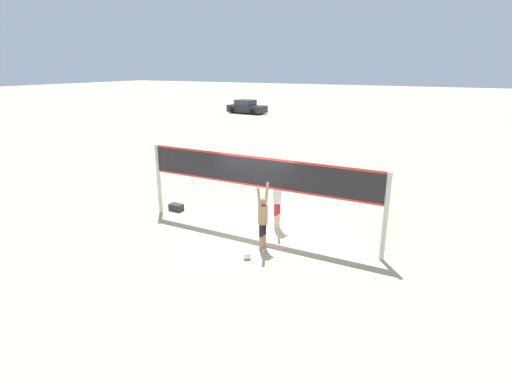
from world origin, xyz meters
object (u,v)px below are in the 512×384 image
object	(u,v)px
player_blocker	(277,195)
volleyball	(247,255)
volleyball_net	(256,180)
player_spiker	(263,216)
parked_car_near	(247,107)
gear_bag	(176,207)

from	to	relation	value
player_blocker	volleyball	world-z (taller)	player_blocker
volleyball_net	player_spiker	size ratio (longest dim) A/B	4.05
volleyball_net	parked_car_near	world-z (taller)	volleyball_net
volleyball_net	gear_bag	size ratio (longest dim) A/B	15.82
volleyball	gear_bag	world-z (taller)	gear_bag
volleyball	gear_bag	size ratio (longest dim) A/B	0.43
volleyball_net	volleyball	bearing A→B (deg)	-69.65
player_blocker	volleyball_net	bearing A→B (deg)	-34.90
volleyball_net	parked_car_near	bearing A→B (deg)	119.95
volleyball	volleyball_net	bearing A→B (deg)	110.35
player_spiker	gear_bag	distance (m)	4.60
volleyball_net	player_blocker	bearing A→B (deg)	55.10
volleyball_net	volleyball	world-z (taller)	volleyball_net
player_blocker	parked_car_near	world-z (taller)	player_blocker
volleyball	parked_car_near	xyz separation A→B (m)	(-17.23, 30.52, 0.54)
player_blocker	parked_car_near	size ratio (longest dim) A/B	0.49
volleyball_net	player_blocker	distance (m)	0.96
player_spiker	volleyball	size ratio (longest dim) A/B	9.05
volleyball_net	gear_bag	world-z (taller)	volleyball_net
parked_car_near	player_spiker	bearing A→B (deg)	-54.40
player_spiker	parked_car_near	size ratio (longest dim) A/B	0.44
player_spiker	parked_car_near	bearing A→B (deg)	30.21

